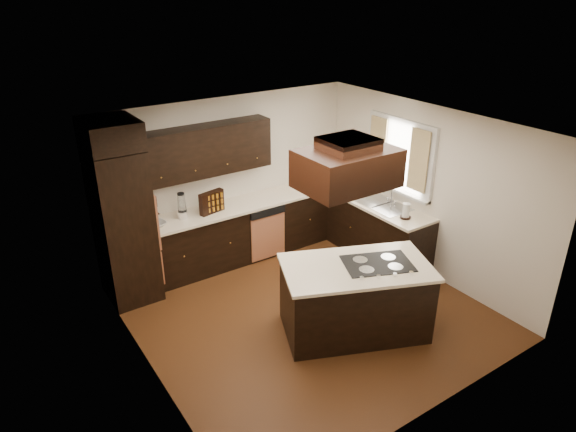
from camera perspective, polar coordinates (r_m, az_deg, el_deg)
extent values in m
cube|color=brown|center=(6.96, 2.11, -10.63)|extent=(4.20, 4.20, 0.02)
cube|color=silver|center=(5.88, 2.50, 9.84)|extent=(4.20, 4.20, 0.02)
cube|color=beige|center=(7.98, -6.69, 4.24)|extent=(4.20, 0.02, 2.50)
cube|color=beige|center=(5.01, 16.86, -10.01)|extent=(4.20, 0.02, 2.50)
cube|color=beige|center=(5.49, -15.94, -6.62)|extent=(0.02, 4.20, 2.50)
cube|color=beige|center=(7.66, 15.17, 2.63)|extent=(0.02, 4.20, 2.50)
cube|color=black|center=(7.12, -17.78, -1.10)|extent=(0.65, 0.75, 2.12)
cube|color=#B96D48|center=(7.18, -15.20, 0.00)|extent=(0.05, 0.62, 0.78)
cube|color=black|center=(8.06, -5.16, -1.74)|extent=(2.93, 0.60, 0.88)
cube|color=black|center=(8.34, 8.57, -0.99)|extent=(0.60, 2.40, 0.88)
cube|color=#F3E4C5|center=(7.86, -5.23, 1.23)|extent=(2.93, 0.63, 0.04)
cube|color=#F3E4C5|center=(8.14, 8.69, 1.90)|extent=(0.63, 2.40, 0.04)
cube|color=black|center=(7.47, -9.18, 7.20)|extent=(2.00, 0.34, 0.72)
cube|color=#B96D48|center=(7.98, -2.27, -2.29)|extent=(0.60, 0.05, 0.72)
cube|color=silver|center=(7.84, 12.32, 6.57)|extent=(0.06, 1.32, 1.12)
cube|color=white|center=(7.86, 12.46, 6.60)|extent=(0.00, 1.20, 1.00)
cube|color=beige|center=(7.52, 14.30, 5.98)|extent=(0.02, 0.34, 0.90)
cube|color=beige|center=(8.07, 9.92, 7.65)|extent=(0.02, 0.34, 0.90)
cube|color=silver|center=(7.91, 10.47, 1.26)|extent=(0.52, 0.84, 0.01)
cube|color=black|center=(6.45, 7.42, -9.22)|extent=(1.94, 1.53, 0.88)
cube|color=#F3E4C5|center=(6.20, 7.65, -5.69)|extent=(2.02, 1.61, 0.04)
cube|color=black|center=(6.27, 9.92, -5.22)|extent=(0.95, 0.81, 0.01)
cube|color=black|center=(5.63, 6.58, 5.29)|extent=(1.05, 0.72, 0.42)
cube|color=black|center=(5.55, 6.72, 7.97)|extent=(0.55, 0.50, 0.13)
cylinder|color=silver|center=(7.49, -11.63, 0.16)|extent=(0.15, 0.15, 0.10)
cone|color=silver|center=(7.42, -11.74, 1.42)|extent=(0.13, 0.13, 0.26)
cube|color=black|center=(7.54, -8.48, 1.53)|extent=(0.40, 0.18, 0.33)
imported|color=silver|center=(7.31, -14.41, -0.90)|extent=(0.30, 0.30, 0.06)
imported|color=silver|center=(8.18, 7.48, 2.85)|extent=(0.09, 0.10, 0.17)
cylinder|color=silver|center=(7.49, 12.98, 0.54)|extent=(0.12, 0.12, 0.22)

